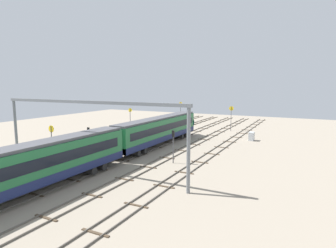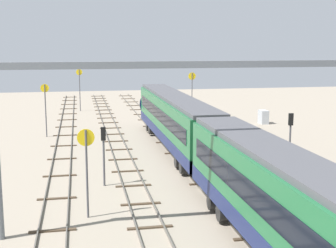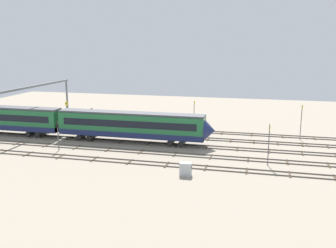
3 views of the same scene
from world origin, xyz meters
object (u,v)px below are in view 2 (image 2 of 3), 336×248
at_px(train, 211,149).
at_px(speed_sign_distant_end, 80,85).
at_px(overhead_gantry, 248,95).
at_px(speed_sign_mid_trackside, 45,104).
at_px(signal_light_trackside_approach, 290,134).
at_px(speed_sign_near_foreground, 86,160).
at_px(speed_sign_far_trackside, 192,87).
at_px(signal_light_trackside_departure, 104,147).
at_px(relay_cabinet, 263,117).

relative_size(train, speed_sign_distant_end, 8.46).
height_order(overhead_gantry, speed_sign_distant_end, overhead_gantry).
distance_m(speed_sign_mid_trackside, signal_light_trackside_approach, 25.45).
bearing_deg(overhead_gantry, speed_sign_near_foreground, 75.59).
bearing_deg(train, speed_sign_far_trackside, -11.61).
xyz_separation_m(train, signal_light_trackside_approach, (2.84, -6.94, 0.26)).
relative_size(overhead_gantry, signal_light_trackside_departure, 6.41).
height_order(overhead_gantry, speed_sign_mid_trackside, overhead_gantry).
bearing_deg(speed_sign_distant_end, relay_cabinet, -124.89).
bearing_deg(signal_light_trackside_departure, relay_cabinet, -43.01).
relative_size(overhead_gantry, relay_cabinet, 15.98).
height_order(speed_sign_mid_trackside, speed_sign_distant_end, speed_sign_distant_end).
relative_size(speed_sign_far_trackside, speed_sign_distant_end, 0.95).
bearing_deg(overhead_gantry, relay_cabinet, -23.85).
bearing_deg(speed_sign_far_trackside, overhead_gantry, 170.46).
distance_m(speed_sign_near_foreground, speed_sign_mid_trackside, 24.25).
relative_size(speed_sign_near_foreground, relay_cabinet, 3.08).
xyz_separation_m(speed_sign_near_foreground, speed_sign_distant_end, (42.46, 0.13, 0.47)).
bearing_deg(train, relay_cabinet, -29.49).
xyz_separation_m(overhead_gantry, speed_sign_far_trackside, (39.30, -6.60, -3.14)).
height_order(speed_sign_mid_trackside, signal_light_trackside_approach, speed_sign_mid_trackside).
xyz_separation_m(train, speed_sign_far_trackside, (33.24, -6.83, 1.06)).
xyz_separation_m(overhead_gantry, relay_cabinet, (29.58, -13.08, -6.06)).
height_order(overhead_gantry, speed_sign_far_trackside, overhead_gantry).
relative_size(speed_sign_distant_end, signal_light_trackside_departure, 1.47).
relative_size(speed_sign_near_foreground, speed_sign_distant_end, 0.84).
relative_size(speed_sign_mid_trackside, signal_light_trackside_approach, 1.23).
height_order(train, signal_light_trackside_departure, train).
height_order(train, signal_light_trackside_approach, train).
bearing_deg(train, speed_sign_mid_trackside, 30.45).
xyz_separation_m(overhead_gantry, signal_light_trackside_approach, (8.90, -6.71, -3.95)).
xyz_separation_m(signal_light_trackside_departure, relay_cabinet, (21.66, -20.20, -1.86)).
height_order(speed_sign_distant_end, signal_light_trackside_departure, speed_sign_distant_end).
bearing_deg(speed_sign_near_foreground, overhead_gantry, -104.41).
relative_size(signal_light_trackside_approach, signal_light_trackside_departure, 1.10).
bearing_deg(speed_sign_far_trackside, train, 168.39).
distance_m(speed_sign_far_trackside, relay_cabinet, 12.03).
height_order(overhead_gantry, relay_cabinet, overhead_gantry).
relative_size(speed_sign_near_foreground, speed_sign_far_trackside, 0.88).
relative_size(speed_sign_mid_trackside, signal_light_trackside_departure, 1.35).
xyz_separation_m(speed_sign_distant_end, signal_light_trackside_approach, (-35.71, -15.18, -0.82)).
bearing_deg(signal_light_trackside_approach, speed_sign_distant_end, 23.03).
distance_m(train, speed_sign_distant_end, 39.44).
bearing_deg(train, overhead_gantry, -177.85).
relative_size(train, speed_sign_near_foreground, 10.11).
relative_size(speed_sign_near_foreground, signal_light_trackside_approach, 1.12).
xyz_separation_m(speed_sign_distant_end, signal_light_trackside_departure, (-36.68, -1.35, -1.07)).
distance_m(speed_sign_near_foreground, signal_light_trackside_departure, 5.94).
distance_m(train, overhead_gantry, 7.38).
distance_m(train, speed_sign_far_trackside, 33.95).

